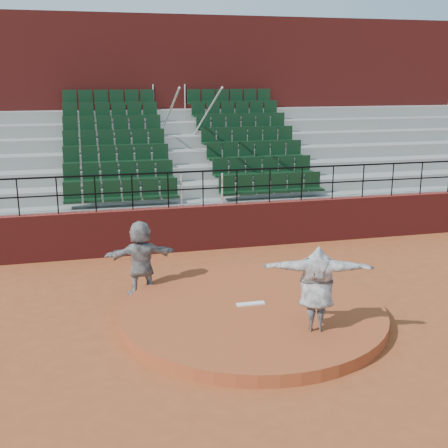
{
  "coord_description": "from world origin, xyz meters",
  "views": [
    {
      "loc": [
        -3.18,
        -10.38,
        4.92
      ],
      "look_at": [
        0.0,
        2.5,
        1.4
      ],
      "focal_mm": 45.0,
      "sensor_mm": 36.0,
      "label": 1
    }
  ],
  "objects": [
    {
      "name": "ground",
      "position": [
        0.0,
        0.0,
        0.0
      ],
      "size": [
        90.0,
        90.0,
        0.0
      ],
      "primitive_type": "plane",
      "color": "#984622",
      "rests_on": "ground"
    },
    {
      "name": "pitchers_mound",
      "position": [
        0.0,
        0.0,
        0.12
      ],
      "size": [
        5.5,
        5.5,
        0.25
      ],
      "primitive_type": "cylinder",
      "color": "#9E4523",
      "rests_on": "ground"
    },
    {
      "name": "pitching_rubber",
      "position": [
        0.0,
        0.15,
        0.27
      ],
      "size": [
        0.6,
        0.15,
        0.03
      ],
      "primitive_type": "cube",
      "color": "white",
      "rests_on": "pitchers_mound"
    },
    {
      "name": "boundary_wall",
      "position": [
        0.0,
        5.0,
        0.65
      ],
      "size": [
        24.0,
        0.3,
        1.3
      ],
      "primitive_type": "cube",
      "color": "maroon",
      "rests_on": "ground"
    },
    {
      "name": "wall_railing",
      "position": [
        0.0,
        5.0,
        2.03
      ],
      "size": [
        24.04,
        0.05,
        1.03
      ],
      "color": "black",
      "rests_on": "boundary_wall"
    },
    {
      "name": "seating_deck",
      "position": [
        0.0,
        8.65,
        1.44
      ],
      "size": [
        24.0,
        5.97,
        4.63
      ],
      "color": "gray",
      "rests_on": "ground"
    },
    {
      "name": "press_box_facade",
      "position": [
        0.0,
        12.6,
        3.55
      ],
      "size": [
        24.0,
        3.0,
        7.1
      ],
      "primitive_type": "cube",
      "color": "maroon",
      "rests_on": "ground"
    },
    {
      "name": "pitcher",
      "position": [
        0.85,
        -1.29,
        1.08
      ],
      "size": [
        2.11,
        1.13,
        1.65
      ],
      "primitive_type": "imported",
      "rotation": [
        0.0,
        0.0,
        2.84
      ],
      "color": "black",
      "rests_on": "pitchers_mound"
    },
    {
      "name": "fielder",
      "position": [
        -2.1,
        1.89,
        0.88
      ],
      "size": [
        1.65,
        0.57,
        1.77
      ],
      "primitive_type": "imported",
      "rotation": [
        0.0,
        0.0,
        3.17
      ],
      "color": "black",
      "rests_on": "ground"
    }
  ]
}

